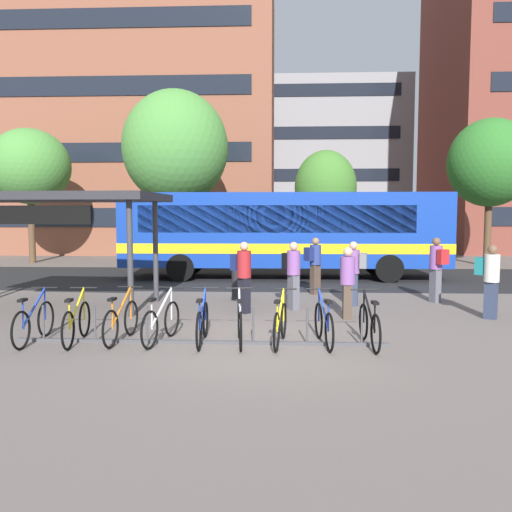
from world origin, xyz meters
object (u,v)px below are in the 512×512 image
(trash_bin, at_px, (241,282))
(street_tree_0, at_px, (175,148))
(street_tree_3, at_px, (326,187))
(city_bus, at_px, (285,231))
(parked_bicycle_yellow_1, at_px, (77,323))
(parked_bicycle_black_8, at_px, (369,326))
(parked_bicycle_blue_4, at_px, (202,323))
(commuter_grey_pack_0, at_px, (354,269))
(parked_bicycle_silver_5, at_px, (240,324))
(commuter_black_pack_4, at_px, (293,270))
(commuter_teal_pack_6, at_px, (347,278))
(parked_bicycle_yellow_6, at_px, (280,324))
(commuter_teal_pack_2, at_px, (490,276))
(street_tree_2, at_px, (490,163))
(parked_bicycle_white_3, at_px, (161,322))
(commuter_navy_pack_1, at_px, (314,262))
(parked_bicycle_orange_2, at_px, (121,322))
(transit_shelter, at_px, (52,201))
(commuter_navy_pack_5, at_px, (243,272))
(commuter_red_pack_3, at_px, (437,265))
(parked_bicycle_blue_0, at_px, (34,323))
(street_tree_1, at_px, (29,167))
(parked_bicycle_blue_7, at_px, (324,324))

(trash_bin, relative_size, street_tree_0, 0.13)
(street_tree_3, bearing_deg, city_bus, -104.90)
(parked_bicycle_yellow_1, relative_size, parked_bicycle_black_8, 1.00)
(parked_bicycle_blue_4, bearing_deg, commuter_grey_pack_0, -41.18)
(parked_bicycle_silver_5, bearing_deg, street_tree_3, -15.69)
(parked_bicycle_black_8, relative_size, commuter_black_pack_4, 1.00)
(commuter_teal_pack_6, relative_size, trash_bin, 1.62)
(parked_bicycle_black_8, bearing_deg, parked_bicycle_yellow_6, 85.61)
(parked_bicycle_black_8, distance_m, commuter_teal_pack_2, 4.22)
(city_bus, bearing_deg, street_tree_2, 27.33)
(parked_bicycle_white_3, relative_size, street_tree_2, 0.25)
(parked_bicycle_yellow_1, bearing_deg, commuter_navy_pack_1, -43.13)
(parked_bicycle_orange_2, xyz_separation_m, transit_shelter, (-2.84, 3.53, 2.37))
(parked_bicycle_blue_4, bearing_deg, commuter_teal_pack_2, -69.31)
(transit_shelter, relative_size, commuter_navy_pack_5, 3.26)
(city_bus, distance_m, street_tree_0, 8.02)
(parked_bicycle_yellow_6, relative_size, trash_bin, 1.67)
(parked_bicycle_silver_5, distance_m, commuter_red_pack_3, 6.97)
(parked_bicycle_black_8, bearing_deg, parked_bicycle_white_3, 85.55)
(city_bus, xyz_separation_m, transit_shelter, (-6.07, -6.42, 0.97))
(parked_bicycle_black_8, bearing_deg, commuter_navy_pack_1, 2.71)
(commuter_grey_pack_0, bearing_deg, street_tree_0, -44.47)
(parked_bicycle_blue_0, relative_size, commuter_red_pack_3, 0.97)
(street_tree_1, bearing_deg, parked_bicycle_yellow_6, -51.86)
(parked_bicycle_yellow_1, bearing_deg, parked_bicycle_blue_7, -94.11)
(parked_bicycle_blue_4, distance_m, street_tree_2, 19.23)
(commuter_navy_pack_1, bearing_deg, commuter_navy_pack_5, -158.31)
(parked_bicycle_yellow_6, distance_m, parked_bicycle_black_8, 1.63)
(commuter_teal_pack_6, relative_size, street_tree_1, 0.25)
(commuter_black_pack_4, relative_size, street_tree_1, 0.26)
(street_tree_2, bearing_deg, commuter_navy_pack_5, -131.45)
(commuter_navy_pack_1, bearing_deg, commuter_teal_pack_2, -78.95)
(transit_shelter, xyz_separation_m, commuter_black_pack_4, (6.18, -0.04, -1.75))
(parked_bicycle_silver_5, height_order, street_tree_1, street_tree_1)
(parked_bicycle_blue_0, height_order, street_tree_1, street_tree_1)
(parked_bicycle_yellow_1, height_order, street_tree_0, street_tree_0)
(parked_bicycle_blue_0, distance_m, street_tree_2, 21.29)
(parked_bicycle_blue_0, bearing_deg, commuter_grey_pack_0, -58.05)
(parked_bicycle_silver_5, xyz_separation_m, commuter_teal_pack_6, (2.31, 2.45, 0.57))
(transit_shelter, xyz_separation_m, commuter_navy_pack_5, (4.96, -0.58, -1.74))
(parked_bicycle_yellow_6, xyz_separation_m, transit_shelter, (-5.86, 3.64, 2.37))
(parked_bicycle_blue_7, bearing_deg, street_tree_1, 33.72)
(parked_bicycle_white_3, bearing_deg, commuter_teal_pack_2, -59.24)
(commuter_red_pack_3, distance_m, street_tree_0, 14.41)
(commuter_black_pack_4, relative_size, trash_bin, 1.67)
(transit_shelter, xyz_separation_m, commuter_navy_pack_1, (6.91, 2.51, -1.76))
(parked_bicycle_silver_5, bearing_deg, parked_bicycle_yellow_6, -97.98)
(parked_bicycle_blue_7, relative_size, commuter_grey_pack_0, 1.01)
(city_bus, distance_m, parked_bicycle_silver_5, 10.17)
(street_tree_0, bearing_deg, street_tree_3, 25.76)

